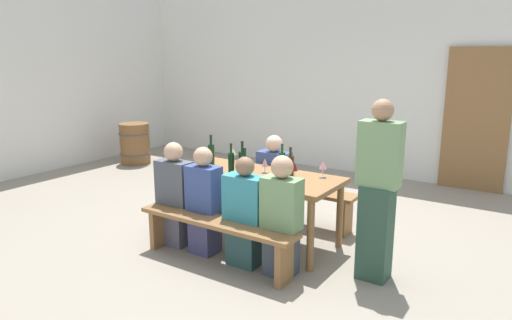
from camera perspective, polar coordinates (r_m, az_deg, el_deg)
ground_plane at (r=5.14m, az=0.00°, el=-9.84°), size 24.00×24.00×0.00m
back_wall at (r=7.96m, az=14.48°, el=9.70°), size 14.00×0.20×3.20m
side_wall at (r=8.43m, az=-28.90°, el=8.68°), size 0.20×7.52×3.20m
wooden_door at (r=7.50m, az=25.51°, el=4.47°), size 0.90×0.06×2.10m
tasting_table at (r=4.92m, az=0.00°, el=-2.67°), size 1.81×0.79×0.75m
bench_near at (r=4.48m, az=-4.96°, el=-8.56°), size 1.71×0.30×0.45m
bench_far at (r=5.58m, az=3.95°, el=-4.21°), size 1.71×0.30×0.45m
wine_bottle_0 at (r=4.81m, az=3.23°, el=-0.40°), size 0.07×0.07×0.33m
wine_bottle_1 at (r=4.88m, az=-3.08°, el=-0.31°), size 0.07×0.07×0.33m
wine_bottle_2 at (r=4.78m, az=4.25°, el=-0.64°), size 0.08×0.08×0.31m
wine_bottle_3 at (r=5.31m, az=-5.57°, el=0.78°), size 0.08×0.08×0.34m
wine_bottle_4 at (r=4.85m, az=-1.70°, el=-0.25°), size 0.08×0.08×0.35m
wine_bottle_5 at (r=4.75m, az=-1.37°, el=-0.71°), size 0.08×0.08×0.30m
wine_glass_0 at (r=5.44m, az=-2.85°, el=0.99°), size 0.07×0.07×0.16m
wine_glass_1 at (r=4.92m, az=1.10°, el=-0.36°), size 0.07×0.07×0.16m
wine_glass_2 at (r=4.78m, az=8.28°, el=-0.63°), size 0.08×0.08×0.18m
wine_glass_3 at (r=4.64m, az=4.81°, el=-0.91°), size 0.06×0.06×0.18m
wine_glass_4 at (r=5.12m, az=-6.83°, el=0.29°), size 0.07×0.07×0.17m
seated_guest_near_0 at (r=4.94m, az=-9.95°, el=-4.52°), size 0.39×0.24×1.11m
seated_guest_near_1 at (r=4.69m, az=-6.42°, el=-5.32°), size 0.34×0.24×1.10m
seated_guest_near_2 at (r=4.41m, az=-1.35°, el=-6.84°), size 0.41×0.24×1.06m
seated_guest_near_3 at (r=4.19m, az=3.16°, el=-7.28°), size 0.35×0.24×1.12m
seated_guest_far_0 at (r=5.46m, az=2.22°, el=-2.83°), size 0.38×0.24×1.08m
standing_host at (r=4.19m, az=14.78°, el=-4.15°), size 0.36×0.24×1.62m
wine_barrel at (r=8.87m, az=-14.72°, el=1.99°), size 0.58×0.58×0.75m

